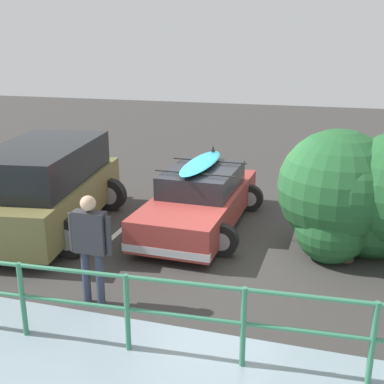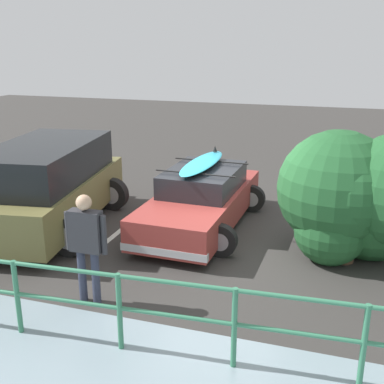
{
  "view_description": "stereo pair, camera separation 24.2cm",
  "coord_description": "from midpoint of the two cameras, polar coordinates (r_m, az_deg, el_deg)",
  "views": [
    {
      "loc": [
        -1.97,
        8.63,
        3.79
      ],
      "look_at": [
        0.56,
        -0.08,
        0.95
      ],
      "focal_mm": 45.0,
      "sensor_mm": 36.0,
      "label": 1
    },
    {
      "loc": [
        -2.21,
        8.56,
        3.79
      ],
      "look_at": [
        0.56,
        -0.08,
        0.95
      ],
      "focal_mm": 45.0,
      "sensor_mm": 36.0,
      "label": 2
    }
  ],
  "objects": [
    {
      "name": "ground_plane",
      "position": [
        9.63,
        2.37,
        -5.89
      ],
      "size": [
        44.0,
        44.0,
        0.02
      ],
      "primitive_type": "cube",
      "color": "#383533",
      "rests_on": "ground"
    },
    {
      "name": "suv_car",
      "position": [
        10.47,
        -17.66,
        0.68
      ],
      "size": [
        3.08,
        4.68,
        1.81
      ],
      "color": "brown",
      "rests_on": "ground"
    },
    {
      "name": "bush_near_left",
      "position": [
        9.14,
        19.13,
        -0.37
      ],
      "size": [
        3.16,
        2.53,
        2.48
      ],
      "color": "brown",
      "rests_on": "ground"
    },
    {
      "name": "railing_fence",
      "position": [
        6.01,
        -2.19,
        -13.56
      ],
      "size": [
        10.31,
        0.68,
        1.06
      ],
      "color": "#387F5B",
      "rests_on": "ground"
    },
    {
      "name": "parking_stripe",
      "position": [
        10.86,
        -7.55,
        -3.2
      ],
      "size": [
        0.12,
        3.6,
        0.0
      ],
      "primitive_type": "cube",
      "rotation": [
        0.0,
        0.0,
        1.57
      ],
      "color": "silver",
      "rests_on": "ground"
    },
    {
      "name": "person_bystander",
      "position": [
        7.21,
        -12.88,
        -5.62
      ],
      "size": [
        0.67,
        0.23,
        1.71
      ],
      "color": "#33384C",
      "rests_on": "ground"
    },
    {
      "name": "sedan_car",
      "position": [
        10.2,
        0.33,
        -0.86
      ],
      "size": [
        2.32,
        4.28,
        1.52
      ],
      "color": "#9E3833",
      "rests_on": "ground"
    }
  ]
}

